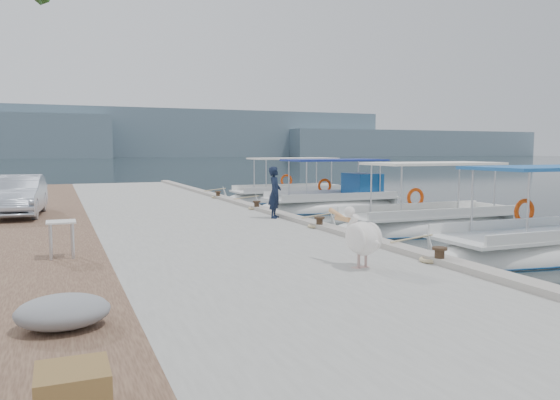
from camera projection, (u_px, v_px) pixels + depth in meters
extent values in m
plane|color=black|center=(359.00, 256.00, 13.54)|extent=(400.00, 400.00, 0.00)
cube|color=gray|center=(193.00, 226.00, 16.99)|extent=(6.00, 40.00, 0.50)
cube|color=gray|center=(276.00, 213.00, 18.02)|extent=(0.44, 40.00, 0.12)
cube|color=brown|center=(16.00, 236.00, 15.10)|extent=(4.00, 40.00, 0.50)
cube|color=slate|center=(180.00, 134.00, 221.32)|extent=(160.00, 40.00, 18.00)
cube|color=slate|center=(401.00, 144.00, 250.22)|extent=(120.00, 40.00, 11.00)
ellipsoid|color=silver|center=(549.00, 254.00, 13.50)|extent=(7.47, 2.32, 1.30)
ellipsoid|color=#144C90|center=(549.00, 255.00, 13.50)|extent=(7.51, 2.37, 0.22)
cube|color=silver|center=(550.00, 234.00, 13.45)|extent=(6.13, 2.00, 0.08)
cube|color=#215DA5|center=(558.00, 168.00, 13.37)|extent=(4.48, 2.14, 0.08)
cylinder|color=silver|center=(528.00, 208.00, 11.94)|extent=(0.05, 0.05, 1.60)
torus|color=#E0450B|center=(524.00, 211.00, 14.54)|extent=(0.68, 0.12, 0.68)
ellipsoid|color=silver|center=(427.00, 230.00, 17.66)|extent=(7.14, 2.24, 1.30)
ellipsoid|color=#144C90|center=(427.00, 230.00, 17.66)|extent=(7.17, 2.28, 0.22)
cube|color=silver|center=(427.00, 214.00, 17.62)|extent=(5.85, 1.92, 0.08)
cube|color=white|center=(433.00, 164.00, 17.53)|extent=(4.28, 2.06, 0.08)
cylinder|color=silver|center=(401.00, 193.00, 16.16)|extent=(0.05, 0.05, 1.60)
torus|color=#E0450B|center=(415.00, 198.00, 18.67)|extent=(0.68, 0.12, 0.68)
ellipsoid|color=silver|center=(330.00, 209.00, 23.73)|extent=(6.99, 2.43, 1.30)
ellipsoid|color=#144C90|center=(330.00, 210.00, 23.73)|extent=(7.03, 2.48, 0.22)
cube|color=silver|center=(330.00, 198.00, 23.68)|extent=(5.73, 2.09, 0.08)
cube|color=navy|center=(334.00, 160.00, 23.60)|extent=(4.20, 2.24, 0.08)
cylinder|color=silver|center=(307.00, 181.00, 22.17)|extent=(0.05, 0.05, 1.60)
torus|color=#E0450B|center=(325.00, 186.00, 24.82)|extent=(0.68, 0.12, 0.68)
cube|color=#144C90|center=(362.00, 184.00, 24.23)|extent=(1.20, 1.70, 1.00)
ellipsoid|color=silver|center=(289.00, 200.00, 28.11)|extent=(7.18, 2.33, 1.30)
ellipsoid|color=#144C90|center=(289.00, 201.00, 28.11)|extent=(7.21, 2.37, 0.22)
cube|color=silver|center=(289.00, 190.00, 28.07)|extent=(5.88, 2.00, 0.08)
cube|color=white|center=(293.00, 159.00, 27.98)|extent=(4.31, 2.14, 0.08)
cylinder|color=silver|center=(266.00, 176.00, 26.58)|extent=(0.05, 0.05, 1.60)
torus|color=#E0450B|center=(286.00, 181.00, 29.16)|extent=(0.68, 0.12, 0.68)
cylinder|color=black|center=(439.00, 257.00, 10.13)|extent=(0.18, 0.18, 0.30)
cylinder|color=black|center=(440.00, 249.00, 10.11)|extent=(0.28, 0.28, 0.05)
cylinder|color=black|center=(319.00, 223.00, 14.73)|extent=(0.18, 0.18, 0.30)
cylinder|color=black|center=(320.00, 218.00, 14.72)|extent=(0.28, 0.28, 0.05)
cylinder|color=black|center=(257.00, 206.00, 19.34)|extent=(0.18, 0.18, 0.30)
cylinder|color=black|center=(257.00, 202.00, 19.33)|extent=(0.28, 0.28, 0.05)
cylinder|color=black|center=(218.00, 195.00, 23.95)|extent=(0.18, 0.18, 0.30)
cylinder|color=black|center=(218.00, 192.00, 23.93)|extent=(0.28, 0.28, 0.05)
cylinder|color=tan|center=(359.00, 259.00, 9.81)|extent=(0.05, 0.05, 0.33)
cylinder|color=tan|center=(366.00, 258.00, 9.90)|extent=(0.05, 0.05, 0.33)
ellipsoid|color=white|center=(363.00, 239.00, 9.82)|extent=(0.59, 0.84, 0.62)
cylinder|color=white|center=(353.00, 222.00, 10.04)|extent=(0.17, 0.30, 0.33)
sphere|color=white|center=(350.00, 212.00, 10.10)|extent=(0.20, 0.20, 0.20)
cone|color=#EAA566|center=(340.00, 215.00, 10.37)|extent=(0.19, 0.61, 0.24)
imported|color=black|center=(275.00, 192.00, 17.01)|extent=(0.64, 0.70, 1.61)
imported|color=#B4BDCD|center=(18.00, 196.00, 17.57)|extent=(1.70, 4.10, 1.32)
cube|color=brown|center=(73.00, 395.00, 4.24)|extent=(0.55, 0.55, 0.44)
ellipsoid|color=gray|center=(63.00, 312.00, 6.50)|extent=(1.10, 0.90, 0.40)
cylinder|color=silver|center=(51.00, 242.00, 10.50)|extent=(0.06, 0.06, 0.70)
cylinder|color=silver|center=(73.00, 241.00, 10.65)|extent=(0.06, 0.06, 0.70)
cylinder|color=silver|center=(51.00, 239.00, 10.86)|extent=(0.06, 0.06, 0.70)
cylinder|color=silver|center=(72.00, 238.00, 11.01)|extent=(0.06, 0.06, 0.70)
cube|color=white|center=(61.00, 222.00, 10.72)|extent=(0.55, 0.55, 0.03)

